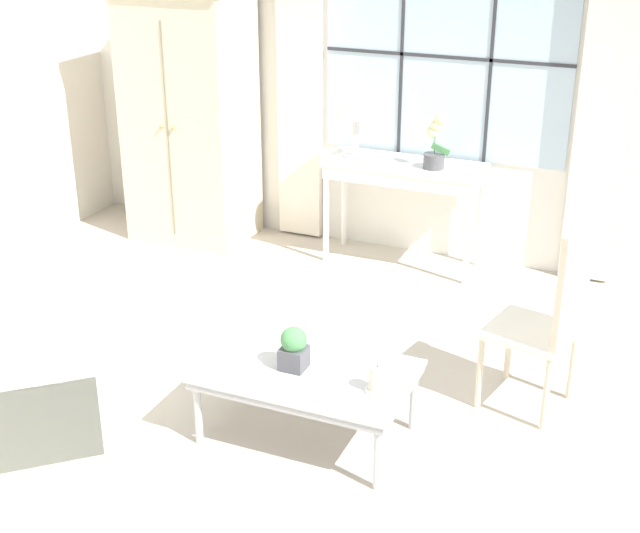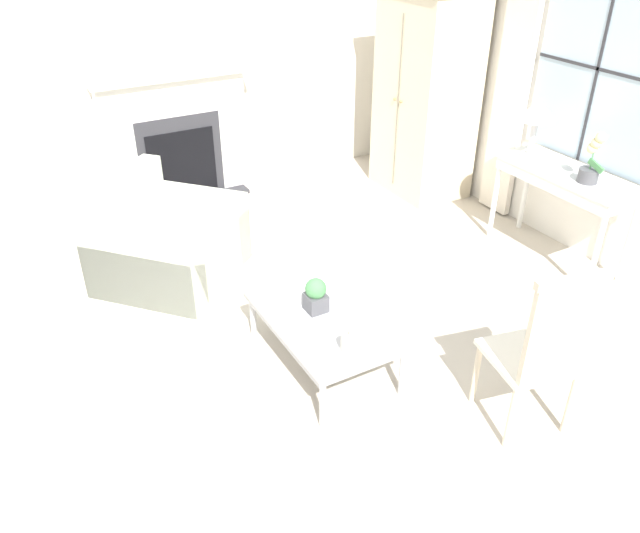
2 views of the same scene
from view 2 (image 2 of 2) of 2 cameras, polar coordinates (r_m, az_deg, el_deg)
name	(u,v)px [view 2 (image 2 of 2)]	position (r m, az deg, el deg)	size (l,w,h in m)	color
ground_plane	(272,372)	(4.12, -4.42, -9.62)	(14.00, 14.00, 0.00)	#BCB2A3
wall_back_windowed	(634,95)	(5.31, 26.76, 13.79)	(7.20, 0.14, 2.80)	silver
wall_left	(184,51)	(6.32, -12.31, 18.68)	(0.06, 7.20, 2.80)	silver
fireplace	(175,127)	(6.32, -13.11, 12.28)	(0.34, 1.48, 2.21)	#2D2D33
armoire	(426,92)	(6.39, 9.66, 15.47)	(0.98, 0.71, 2.01)	beige
console_table	(566,181)	(5.39, 21.55, 7.27)	(1.17, 0.45, 0.79)	white
table_lamp	(537,112)	(5.43, 19.24, 13.19)	(0.30, 0.30, 0.48)	silver
potted_orchid	(592,162)	(5.12, 23.60, 8.73)	(0.19, 0.15, 0.40)	#4C4C51
armchair_upholstered	(167,245)	(5.09, -13.84, 1.96)	(1.36, 1.36, 0.81)	beige
side_chair_wooden	(545,347)	(3.55, 19.88, -6.90)	(0.52, 0.52, 1.10)	white
coffee_table	(323,320)	(3.95, 0.30, -4.88)	(1.07, 0.66, 0.40)	#BCBCC1
potted_plant_small	(316,295)	(3.90, -0.39, -2.60)	(0.13, 0.13, 0.23)	#4C4C51
pillar_candle	(348,344)	(3.59, 2.57, -7.08)	(0.12, 0.12, 0.15)	silver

